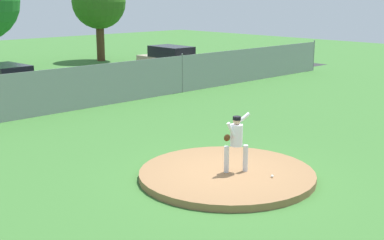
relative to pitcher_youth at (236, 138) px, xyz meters
The scene contains 9 objects.
ground_plane 6.28m from the pitcher_youth, 91.22° to the left, with size 80.00×80.00×0.00m, color #386B2D.
pitchers_mound 1.02m from the pitcher_youth, 125.86° to the left, with size 4.61×4.61×0.18m, color olive.
pitcher_youth is the anchor object (origin of this frame).
baseball 1.33m from the pitcher_youth, 70.51° to the right, with size 0.07×0.07×0.07m, color white.
chainlink_fence 10.18m from the pitcher_youth, 90.74° to the left, with size 37.58×0.07×1.92m.
parked_car_charcoal 14.52m from the pitcher_youth, 88.57° to the left, with size 1.97×4.30×1.58m.
parked_car_champagne 18.75m from the pitcher_youth, 54.06° to the left, with size 1.91×4.76×1.69m.
traffic_cone_orange 15.43m from the pitcher_youth, 69.83° to the left, with size 0.40×0.40×0.55m.
tree_leaning_west 26.66m from the pitcher_youth, 63.87° to the left, with size 3.84×3.84×6.14m.
Camera 1 is at (-9.56, -8.82, 4.67)m, focal length 48.85 mm.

